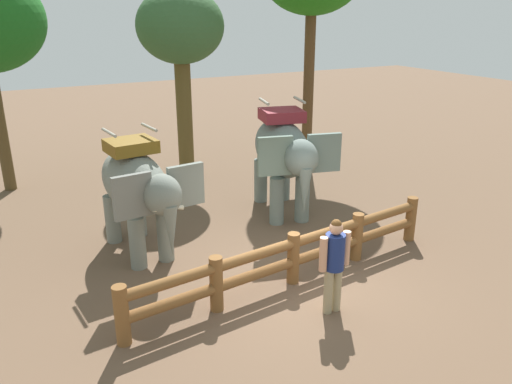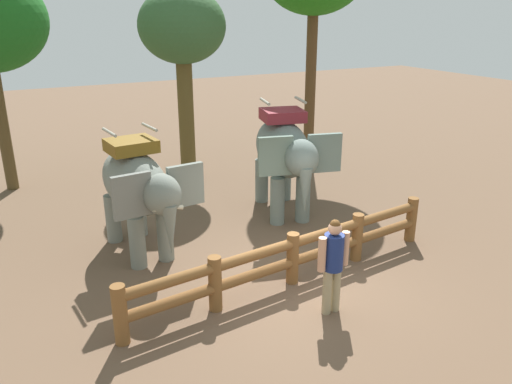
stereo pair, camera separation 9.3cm
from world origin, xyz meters
name	(u,v)px [view 1 (the left image)]	position (x,y,z in m)	size (l,w,h in m)	color
ground_plane	(299,288)	(0.00, 0.00, 0.00)	(60.00, 60.00, 0.00)	brown
log_fence	(293,254)	(0.00, 0.25, 0.61)	(7.12, 1.04, 1.05)	brown
elephant_near_left	(138,187)	(-2.27, 2.85, 1.56)	(1.85, 3.27, 2.78)	slate
elephant_center	(284,152)	(1.65, 3.43, 1.67)	(2.25, 3.55, 2.97)	slate
tourist_woman_in_black	(334,260)	(0.07, -0.95, 1.03)	(0.63, 0.35, 1.78)	tan
tree_back_center	(180,31)	(0.62, 7.76, 4.46)	(2.61, 2.61, 5.72)	brown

